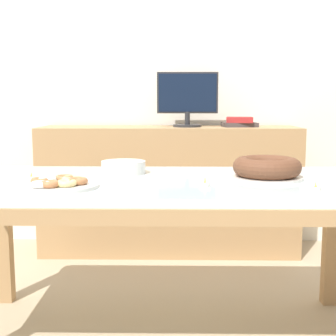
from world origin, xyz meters
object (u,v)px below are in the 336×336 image
(computer_monitor, at_px, (187,100))
(tealight_near_front, at_px, (31,178))
(plate_stack, at_px, (123,167))
(tealight_left_edge, at_px, (297,167))
(pastry_platter, at_px, (58,184))
(tealight_centre, at_px, (205,184))
(cake_chocolate_round, at_px, (267,168))
(book_stack, at_px, (240,122))
(tealight_near_cakes, at_px, (316,189))

(computer_monitor, height_order, tealight_near_front, computer_monitor)
(plate_stack, height_order, tealight_left_edge, plate_stack)
(pastry_platter, bearing_deg, tealight_centre, 3.04)
(pastry_platter, relative_size, tealight_left_edge, 8.21)
(tealight_centre, bearing_deg, cake_chocolate_round, 34.43)
(book_stack, xyz_separation_m, tealight_near_front, (-1.08, -1.28, -0.19))
(pastry_platter, distance_m, plate_stack, 0.43)
(pastry_platter, height_order, tealight_centre, pastry_platter)
(pastry_platter, distance_m, tealight_left_edge, 1.22)
(plate_stack, relative_size, tealight_near_cakes, 5.25)
(cake_chocolate_round, xyz_separation_m, tealight_near_cakes, (0.13, -0.29, -0.04))
(computer_monitor, distance_m, tealight_near_front, 1.51)
(book_stack, relative_size, cake_chocolate_round, 0.78)
(book_stack, bearing_deg, computer_monitor, -179.78)
(book_stack, bearing_deg, tealight_near_front, -130.01)
(book_stack, relative_size, tealight_near_front, 6.25)
(pastry_platter, xyz_separation_m, plate_stack, (0.22, 0.37, 0.01))
(pastry_platter, relative_size, tealight_centre, 8.21)
(computer_monitor, xyz_separation_m, tealight_left_edge, (0.54, -0.91, -0.34))
(tealight_near_cakes, bearing_deg, cake_chocolate_round, 114.59)
(pastry_platter, bearing_deg, book_stack, 57.92)
(book_stack, xyz_separation_m, pastry_platter, (-0.92, -1.46, -0.18))
(tealight_centre, xyz_separation_m, tealight_near_front, (-0.75, 0.15, 0.00))
(book_stack, relative_size, plate_stack, 1.19)
(cake_chocolate_round, height_order, plate_stack, cake_chocolate_round)
(pastry_platter, relative_size, plate_stack, 1.56)
(pastry_platter, distance_m, tealight_near_cakes, 1.01)
(book_stack, distance_m, pastry_platter, 1.73)
(plate_stack, distance_m, tealight_centre, 0.50)
(cake_chocolate_round, relative_size, pastry_platter, 0.97)
(book_stack, distance_m, cake_chocolate_round, 1.24)
(book_stack, distance_m, tealight_centre, 1.48)
(cake_chocolate_round, distance_m, tealight_near_cakes, 0.32)
(tealight_left_edge, distance_m, tealight_near_cakes, 0.62)
(book_stack, xyz_separation_m, tealight_near_cakes, (0.09, -1.52, -0.19))
(tealight_near_front, bearing_deg, tealight_centre, -11.00)
(book_stack, bearing_deg, plate_stack, -122.57)
(pastry_platter, distance_m, tealight_near_front, 0.24)
(cake_chocolate_round, distance_m, tealight_near_front, 1.04)
(tealight_centre, bearing_deg, pastry_platter, -176.96)
(tealight_near_front, bearing_deg, pastry_platter, -47.54)
(tealight_near_cakes, bearing_deg, tealight_near_front, 168.51)
(plate_stack, distance_m, tealight_left_edge, 0.89)
(pastry_platter, bearing_deg, plate_stack, 59.36)
(plate_stack, height_order, tealight_centre, plate_stack)
(tealight_near_cakes, bearing_deg, plate_stack, 151.15)
(computer_monitor, bearing_deg, tealight_near_cakes, -73.35)
(pastry_platter, xyz_separation_m, tealight_near_front, (-0.16, 0.18, -0.01))
(tealight_left_edge, bearing_deg, cake_chocolate_round, -123.84)
(cake_chocolate_round, bearing_deg, tealight_near_front, -177.23)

